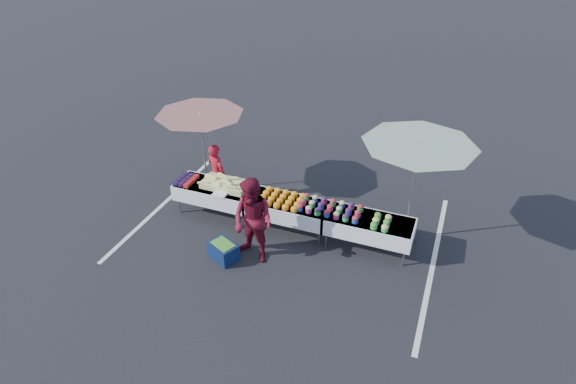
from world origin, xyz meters
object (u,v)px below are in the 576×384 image
(table_right, at_px, (369,226))
(customer, at_px, (253,221))
(umbrella_left, at_px, (200,121))
(vendor, at_px, (217,173))
(umbrella_right, at_px, (418,153))
(table_left, at_px, (215,192))
(storage_bin, at_px, (224,251))
(table_center, at_px, (288,208))

(table_right, distance_m, customer, 2.42)
(umbrella_left, bearing_deg, vendor, -28.60)
(table_right, xyz_separation_m, umbrella_right, (0.70, 0.63, 1.54))
(customer, xyz_separation_m, umbrella_left, (-2.20, 1.95, 0.99))
(table_left, xyz_separation_m, umbrella_left, (-0.70, 0.80, 1.33))
(table_left, distance_m, storage_bin, 1.72)
(umbrella_right, bearing_deg, table_right, -138.19)
(umbrella_left, relative_size, umbrella_right, 0.93)
(table_left, bearing_deg, umbrella_right, 8.28)
(vendor, bearing_deg, table_right, -166.87)
(table_center, relative_size, vendor, 1.25)
(umbrella_left, height_order, umbrella_right, umbrella_right)
(umbrella_left, relative_size, storage_bin, 3.31)
(table_right, bearing_deg, umbrella_right, 41.81)
(table_center, xyz_separation_m, customer, (-0.30, -1.15, 0.35))
(table_center, height_order, table_right, same)
(table_right, distance_m, storage_bin, 3.05)
(table_right, bearing_deg, storage_bin, -152.41)
(table_left, height_order, umbrella_right, umbrella_right)
(table_center, xyz_separation_m, vendor, (-2.04, 0.55, 0.16))
(table_left, bearing_deg, table_right, 0.00)
(vendor, distance_m, umbrella_left, 1.28)
(vendor, relative_size, storage_bin, 2.14)
(umbrella_left, bearing_deg, customer, -41.50)
(vendor, bearing_deg, table_center, -173.80)
(table_left, distance_m, umbrella_left, 1.71)
(table_right, bearing_deg, customer, -151.33)
(table_right, height_order, umbrella_left, umbrella_left)
(table_center, distance_m, umbrella_left, 2.94)
(vendor, distance_m, customer, 2.44)
(table_right, relative_size, umbrella_left, 0.81)
(vendor, xyz_separation_m, storage_bin, (1.16, -1.95, -0.55))
(table_left, relative_size, umbrella_right, 0.75)
(umbrella_right, distance_m, storage_bin, 4.39)
(vendor, height_order, customer, customer)
(customer, relative_size, storage_bin, 2.66)
(customer, height_order, umbrella_right, umbrella_right)
(table_left, distance_m, table_center, 1.80)
(vendor, bearing_deg, umbrella_right, -157.76)
(storage_bin, bearing_deg, customer, 48.07)
(table_left, relative_size, table_center, 1.00)
(customer, bearing_deg, table_right, 42.51)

